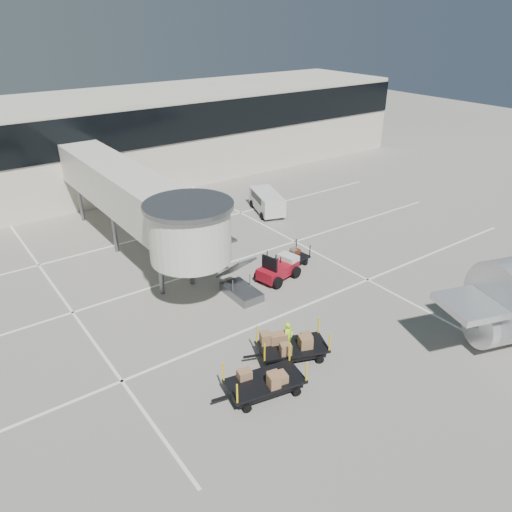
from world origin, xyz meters
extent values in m
plane|color=#A0998F|center=(0.00, 0.00, 0.00)|extent=(140.00, 140.00, 0.00)
cube|color=white|center=(0.00, 2.00, 0.01)|extent=(40.00, 0.15, 0.02)
cube|color=white|center=(0.00, 9.00, 0.01)|extent=(40.00, 0.15, 0.02)
cube|color=white|center=(0.00, 16.00, 0.01)|extent=(40.00, 0.15, 0.02)
cube|color=white|center=(6.00, 10.00, 0.01)|extent=(0.15, 30.00, 0.02)
cube|color=white|center=(-10.00, 10.00, 0.01)|extent=(0.15, 30.00, 0.02)
cube|color=beige|center=(0.00, 30.00, 4.00)|extent=(64.00, 12.00, 8.00)
cube|color=black|center=(0.00, 23.95, 6.00)|extent=(64.00, 0.12, 3.20)
cube|color=silver|center=(-4.00, 15.00, 4.30)|extent=(3.00, 18.00, 2.80)
cylinder|color=silver|center=(-4.00, 6.00, 4.30)|extent=(4.40, 4.40, 3.00)
cylinder|color=slate|center=(-4.00, 6.00, 5.90)|extent=(4.80, 4.80, 0.25)
cylinder|color=slate|center=(-5.00, 8.00, 1.45)|extent=(0.28, 0.28, 2.90)
cylinder|color=slate|center=(-3.00, 8.00, 1.45)|extent=(0.28, 0.28, 2.90)
cylinder|color=slate|center=(-5.00, 15.00, 1.45)|extent=(0.28, 0.28, 2.90)
cylinder|color=slate|center=(-3.00, 15.00, 1.45)|extent=(0.28, 0.28, 2.90)
cylinder|color=slate|center=(-5.00, 22.00, 1.45)|extent=(0.28, 0.28, 2.90)
cylinder|color=slate|center=(-3.00, 22.00, 1.45)|extent=(0.28, 0.28, 2.90)
cube|color=slate|center=(-1.40, 5.00, 0.25)|extent=(1.40, 2.60, 0.50)
cube|color=slate|center=(-1.40, 5.60, 1.60)|extent=(1.20, 2.60, 2.06)
cube|color=slate|center=(-1.40, 7.00, 2.85)|extent=(1.40, 1.20, 0.12)
cube|color=maroon|center=(1.57, 5.39, 0.62)|extent=(2.92, 1.84, 0.68)
cube|color=silver|center=(2.56, 5.61, 1.07)|extent=(1.04, 1.38, 0.39)
cube|color=black|center=(0.80, 5.22, 1.29)|extent=(0.37, 1.13, 1.01)
cylinder|color=black|center=(0.85, 4.48, 0.36)|extent=(0.76, 0.43, 0.72)
cylinder|color=black|center=(0.54, 5.91, 0.36)|extent=(0.76, 0.43, 0.72)
cylinder|color=black|center=(2.61, 4.87, 0.36)|extent=(0.76, 0.43, 0.72)
cylinder|color=black|center=(2.30, 6.30, 0.36)|extent=(0.76, 0.43, 0.72)
cube|color=black|center=(3.17, 6.30, 0.50)|extent=(2.87, 1.62, 0.11)
cube|color=black|center=(3.17, 6.30, 0.34)|extent=(2.57, 1.39, 0.23)
cube|color=black|center=(1.48, 6.14, 0.37)|extent=(0.65, 0.13, 0.07)
cylinder|color=black|center=(2.27, 5.59, 0.16)|extent=(0.32, 0.16, 0.31)
cylinder|color=black|center=(2.16, 6.83, 0.16)|extent=(0.32, 0.16, 0.31)
cylinder|color=black|center=(4.19, 5.77, 0.16)|extent=(0.32, 0.16, 0.31)
cylinder|color=black|center=(4.08, 7.00, 0.16)|extent=(0.32, 0.16, 0.31)
cylinder|color=black|center=(1.91, 5.56, 0.92)|extent=(0.06, 0.06, 0.83)
cylinder|color=black|center=(1.80, 6.79, 0.92)|extent=(0.06, 0.06, 0.83)
cylinder|color=black|center=(4.55, 5.80, 0.92)|extent=(0.06, 0.06, 0.83)
cylinder|color=black|center=(4.43, 7.03, 0.92)|extent=(0.06, 0.06, 0.83)
cube|color=#525358|center=(2.16, 6.41, 0.73)|extent=(0.42, 0.28, 0.34)
cube|color=maroon|center=(2.95, 5.84, 0.75)|extent=(0.38, 0.28, 0.38)
cube|color=maroon|center=(2.54, 6.02, 0.73)|extent=(0.37, 0.31, 0.35)
cube|color=maroon|center=(3.98, 6.04, 0.74)|extent=(0.46, 0.36, 0.36)
cube|color=#525358|center=(2.84, 6.19, 0.70)|extent=(0.48, 0.40, 0.29)
cube|color=#141A3E|center=(3.72, 6.72, 0.76)|extent=(0.44, 0.31, 0.41)
cube|color=#525358|center=(3.19, 6.30, 0.75)|extent=(0.42, 0.37, 0.38)
cube|color=#141A3E|center=(3.52, 6.19, 0.74)|extent=(0.39, 0.32, 0.35)
cube|color=#525358|center=(2.98, 5.82, 0.71)|extent=(0.50, 0.35, 0.29)
cube|color=maroon|center=(3.81, 6.12, 0.72)|extent=(0.37, 0.33, 0.31)
cube|color=maroon|center=(4.20, 6.09, 0.73)|extent=(0.42, 0.28, 0.34)
cube|color=black|center=(-2.67, -1.14, 0.60)|extent=(3.65, 2.73, 0.13)
cube|color=black|center=(-2.67, -1.14, 0.40)|extent=(3.26, 2.38, 0.27)
cube|color=black|center=(-4.54, -0.40, 0.44)|extent=(0.74, 0.36, 0.09)
cylinder|color=black|center=(-4.00, -1.41, 0.19)|extent=(0.40, 0.28, 0.37)
cylinder|color=black|center=(-3.46, -0.04, 0.19)|extent=(0.40, 0.28, 0.37)
cylinder|color=black|center=(-1.87, -2.25, 0.19)|extent=(0.40, 0.28, 0.37)
cylinder|color=black|center=(-1.33, -0.88, 0.19)|extent=(0.40, 0.28, 0.37)
cylinder|color=yellow|center=(-4.40, -1.25, 1.09)|extent=(0.08, 0.08, 0.98)
cylinder|color=yellow|center=(-3.86, 0.12, 1.09)|extent=(0.08, 0.08, 0.98)
cylinder|color=yellow|center=(-1.47, -2.41, 1.09)|extent=(0.08, 0.08, 0.98)
cylinder|color=yellow|center=(-0.93, -1.04, 1.09)|extent=(0.08, 0.08, 0.98)
cube|color=#986E49|center=(-2.59, -1.37, 0.87)|extent=(0.62, 0.61, 0.41)
cube|color=#986E49|center=(-2.56, -1.32, 0.95)|extent=(0.74, 0.71, 0.57)
cube|color=#986E49|center=(-1.81, -1.34, 0.94)|extent=(0.75, 0.68, 0.55)
cube|color=#986E49|center=(-3.49, -1.03, 0.90)|extent=(0.77, 0.64, 0.47)
cube|color=#986E49|center=(-2.44, -1.18, 0.91)|extent=(0.69, 0.71, 0.48)
cube|color=#986E49|center=(-2.51, -1.21, 0.90)|extent=(0.79, 0.71, 0.46)
cube|color=black|center=(-5.20, -2.35, 0.62)|extent=(3.61, 2.28, 0.13)
cube|color=black|center=(-5.20, -2.35, 0.41)|extent=(3.23, 1.97, 0.28)
cube|color=black|center=(-7.24, -1.96, 0.45)|extent=(0.79, 0.24, 0.09)
cylinder|color=black|center=(-6.50, -2.87, 0.19)|extent=(0.40, 0.23, 0.38)
cylinder|color=black|center=(-6.22, -1.39, 0.19)|extent=(0.40, 0.23, 0.38)
cylinder|color=black|center=(-4.19, -3.31, 0.19)|extent=(0.40, 0.23, 0.38)
cylinder|color=black|center=(-3.91, -1.83, 0.19)|extent=(0.40, 0.23, 0.38)
cylinder|color=yellow|center=(-6.93, -2.79, 1.12)|extent=(0.08, 0.08, 1.01)
cylinder|color=yellow|center=(-6.64, -1.30, 1.12)|extent=(0.08, 0.08, 1.01)
cylinder|color=yellow|center=(-3.77, -3.40, 1.12)|extent=(0.08, 0.08, 1.01)
cylinder|color=yellow|center=(-3.48, -1.91, 1.12)|extent=(0.08, 0.08, 1.01)
cube|color=#986E49|center=(-4.54, -2.93, 0.92)|extent=(0.75, 0.57, 0.47)
cube|color=#986E49|center=(-4.57, -2.95, 0.90)|extent=(0.58, 0.61, 0.43)
cube|color=#986E49|center=(-5.83, -1.80, 0.92)|extent=(0.65, 0.70, 0.47)
cube|color=#986E49|center=(-6.18, -2.43, 0.92)|extent=(0.74, 0.66, 0.48)
imported|color=#B0FB1A|center=(-2.52, -0.65, 0.82)|extent=(0.67, 0.51, 1.64)
cube|color=silver|center=(7.87, 14.87, 0.95)|extent=(3.06, 4.67, 1.40)
cube|color=silver|center=(8.50, 16.71, 0.68)|extent=(1.74, 1.01, 0.81)
cube|color=black|center=(7.93, 15.04, 1.31)|extent=(2.55, 3.14, 0.56)
cylinder|color=black|center=(6.60, 13.77, 0.31)|extent=(0.40, 0.65, 0.61)
cylinder|color=black|center=(8.22, 13.22, 0.31)|extent=(0.40, 0.65, 0.61)
cylinder|color=black|center=(7.52, 16.51, 0.31)|extent=(0.40, 0.65, 0.61)
cylinder|color=black|center=(9.15, 15.96, 0.31)|extent=(0.40, 0.65, 0.61)
cylinder|color=silver|center=(6.01, -6.42, 1.47)|extent=(3.39, 2.96, 2.19)
cube|color=silver|center=(6.01, -6.42, 2.33)|extent=(0.80, 0.46, 1.05)
camera|label=1|loc=(-15.40, -15.82, 15.06)|focal=35.00mm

